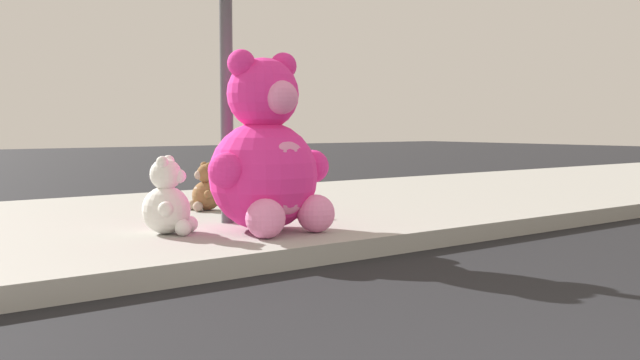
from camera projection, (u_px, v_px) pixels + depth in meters
sidewalk at (81, 231)px, 6.17m from camera, size 28.00×4.40×0.15m
sign_pole at (226, 23)px, 6.00m from camera, size 0.56×0.11×3.20m
plush_pink_large at (266, 159)px, 5.63m from camera, size 1.10×0.96×1.42m
plush_brown at (205, 191)px, 7.01m from camera, size 0.33×0.37×0.48m
plush_teal at (264, 194)px, 6.72m from camera, size 0.36×0.34×0.48m
plush_white at (168, 203)px, 5.48m from camera, size 0.44×0.43×0.61m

